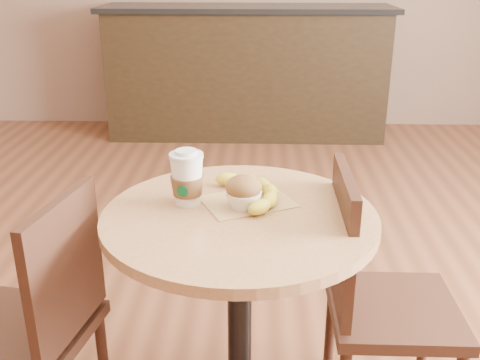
{
  "coord_description": "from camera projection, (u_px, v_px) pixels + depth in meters",
  "views": [
    {
      "loc": [
        0.1,
        -1.41,
        1.39
      ],
      "look_at": [
        0.05,
        0.0,
        0.83
      ],
      "focal_mm": 42.0,
      "sensor_mm": 36.0,
      "label": 1
    }
  ],
  "objects": [
    {
      "name": "cafe_table",
      "position": [
        240.0,
        278.0,
        1.58
      ],
      "size": [
        0.75,
        0.75,
        0.75
      ],
      "color": "black",
      "rests_on": "ground"
    },
    {
      "name": "chair_left",
      "position": [
        38.0,
        323.0,
        1.54
      ],
      "size": [
        0.43,
        0.43,
        0.83
      ],
      "rotation": [
        0.0,
        0.0,
        -1.76
      ],
      "color": "#381F13",
      "rests_on": "ground"
    },
    {
      "name": "chair_right",
      "position": [
        375.0,
        296.0,
        1.65
      ],
      "size": [
        0.37,
        0.37,
        0.85
      ],
      "rotation": [
        0.0,
        0.0,
        1.57
      ],
      "color": "#381F13",
      "rests_on": "ground"
    },
    {
      "name": "service_counter",
      "position": [
        247.0,
        72.0,
        4.58
      ],
      "size": [
        2.3,
        0.65,
        1.04
      ],
      "color": "black",
      "rests_on": "ground"
    },
    {
      "name": "kraft_bag",
      "position": [
        248.0,
        201.0,
        1.58
      ],
      "size": [
        0.29,
        0.26,
        0.0
      ],
      "primitive_type": "cube",
      "rotation": [
        0.0,
        0.0,
        0.44
      ],
      "color": "tan",
      "rests_on": "cafe_table"
    },
    {
      "name": "coffee_cup",
      "position": [
        187.0,
        180.0,
        1.55
      ],
      "size": [
        0.09,
        0.1,
        0.16
      ],
      "rotation": [
        0.0,
        0.0,
        -0.16
      ],
      "color": "white",
      "rests_on": "cafe_table"
    },
    {
      "name": "muffin",
      "position": [
        244.0,
        192.0,
        1.52
      ],
      "size": [
        0.1,
        0.1,
        0.09
      ],
      "color": "white",
      "rests_on": "kraft_bag"
    },
    {
      "name": "banana",
      "position": [
        248.0,
        192.0,
        1.58
      ],
      "size": [
        0.29,
        0.33,
        0.04
      ],
      "primitive_type": null,
      "rotation": [
        0.0,
        0.0,
        0.36
      ],
      "color": "gold",
      "rests_on": "kraft_bag"
    }
  ]
}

